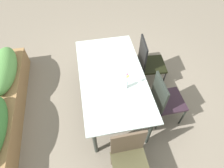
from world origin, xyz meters
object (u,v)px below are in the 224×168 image
object	(u,v)px
chair_near_left	(165,99)
flower_vase	(126,82)
dining_table	(112,78)
planter_box	(2,102)
chair_end_left	(129,158)
chair_near_right	(148,61)

from	to	relation	value
chair_near_left	flower_vase	xyz separation A→B (m)	(0.16, 0.60, 0.35)
dining_table	planter_box	world-z (taller)	dining_table
chair_end_left	planter_box	world-z (taller)	chair_end_left
dining_table	flower_vase	xyz separation A→B (m)	(-0.27, -0.16, 0.18)
chair_near_left	chair_near_right	xyz separation A→B (m)	(0.85, 0.00, -0.00)
dining_table	flower_vase	bearing A→B (deg)	-148.68
chair_near_left	flower_vase	world-z (taller)	flower_vase
flower_vase	planter_box	size ratio (longest dim) A/B	0.12
chair_near_left	flower_vase	distance (m)	0.72
chair_end_left	flower_vase	xyz separation A→B (m)	(0.93, -0.16, 0.35)
planter_box	flower_vase	bearing A→B (deg)	-101.72
chair_near_left	chair_end_left	distance (m)	1.09
chair_end_left	planter_box	bearing A→B (deg)	-36.82
chair_near_right	chair_end_left	xyz separation A→B (m)	(-1.63, 0.76, 0.00)
chair_near_right	chair_near_left	bearing A→B (deg)	5.08
dining_table	chair_near_right	world-z (taller)	chair_near_right
flower_vase	planter_box	xyz separation A→B (m)	(0.42, 2.01, -0.56)
chair_end_left	chair_near_left	bearing A→B (deg)	-135.33
dining_table	chair_end_left	world-z (taller)	chair_end_left
dining_table	chair_near_right	size ratio (longest dim) A/B	1.86
chair_near_right	planter_box	bearing A→B (deg)	-79.08
planter_box	dining_table	bearing A→B (deg)	-94.68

